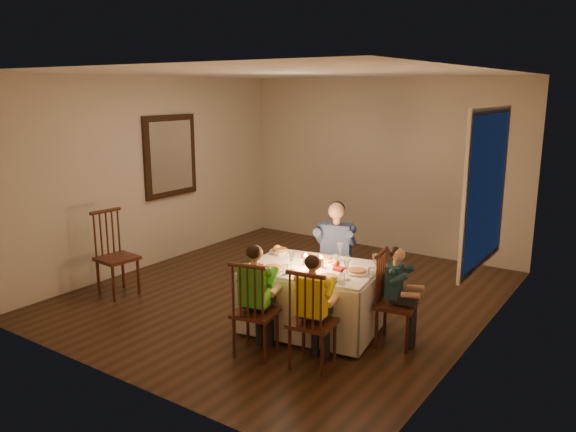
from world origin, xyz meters
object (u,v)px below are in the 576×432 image
Objects in this scene: child_green at (256,353)px; serving_bowl at (280,252)px; adult at (335,306)px; child_yellow at (312,365)px; chair_near_left at (256,353)px; chair_extra at (120,294)px; chair_end at (395,344)px; chair_near_right at (312,365)px; child_teal at (395,344)px; chair_adult at (335,306)px; dining_table at (313,285)px.

child_green is 5.49× the size of serving_bowl.
child_yellow is at bearing -84.79° from adult.
child_green is 0.57m from child_yellow.
chair_near_left is 0.90× the size of chair_extra.
chair_end is (0.99, 0.92, 0.00)m from chair_near_left.
child_green is at bearing -91.57° from chair_extra.
chair_near_right is 0.93m from child_teal.
chair_extra is 0.85× the size of adult.
chair_near_left is at bearing 1.94° from chair_near_right.
serving_bowl reaches higher than chair_end.
chair_adult is 0.95× the size of child_teal.
child_green is 1.02× the size of child_yellow.
chair_near_right is 0.57m from child_green.
dining_table reaches higher than chair_end.
chair_near_right is at bearing -41.26° from serving_bowl.
adult is at bearing -103.35° from child_green.
chair_adult is 2.60m from chair_extra.
child_teal is at bearing 1.20° from dining_table.
child_green reaches higher than chair_near_right.
chair_near_right is at bearing -88.19° from chair_extra.
child_green is 1.09× the size of child_teal.
chair_extra is at bearing -12.10° from chair_near_right.
child_green reaches higher than chair_adult.
child_green reaches higher than chair_near_left.
chair_near_right is at bearing 142.49° from chair_end.
chair_extra is 3.37m from child_teal.
adult is 1.14× the size of child_green.
chair_adult is at bearing 91.42° from dining_table.
chair_near_right is at bearing -84.79° from adult.
child_teal is (0.85, 0.16, -0.48)m from dining_table.
child_teal is at bearing -45.17° from adult.
chair_extra is at bearing -20.15° from child_green.
child_teal is (0.00, 0.00, 0.00)m from chair_end.
chair_extra is 5.30× the size of serving_bowl.
chair_adult is 1.45m from chair_near_left.
adult is 1.46m from child_yellow.
chair_extra is 2.60m from adult.
chair_extra reaches higher than child_teal.
chair_end is 0.93m from child_yellow.
chair_adult is 1.45m from child_green.
child_teal reaches higher than chair_adult.
chair_near_left is 0.76× the size of adult.
child_green is at bearing 180.00° from chair_near_left.
child_yellow is at bearing -67.33° from dining_table.
serving_bowl reaches higher than child_teal.
chair_near_left is 1.00× the size of chair_end.
serving_bowl is (-0.39, -0.53, 0.70)m from chair_adult.
chair_near_right is 0.95× the size of child_teal.
child_yellow is at bearing -84.79° from chair_adult.
dining_table is 1.40× the size of chair_extra.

